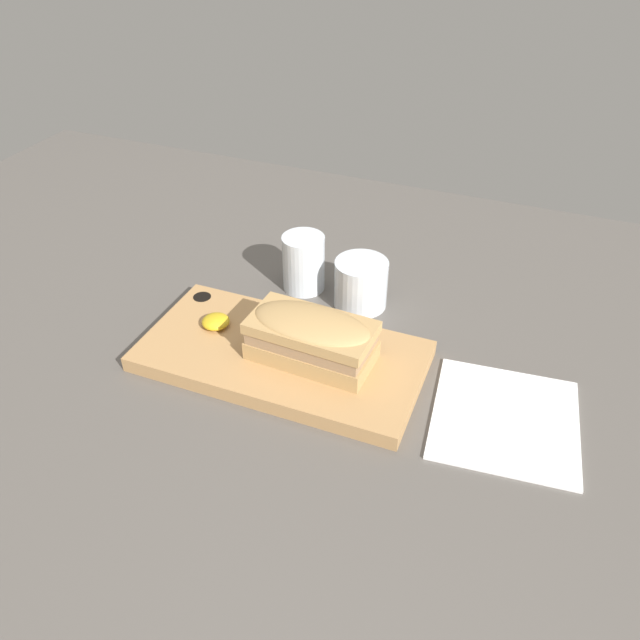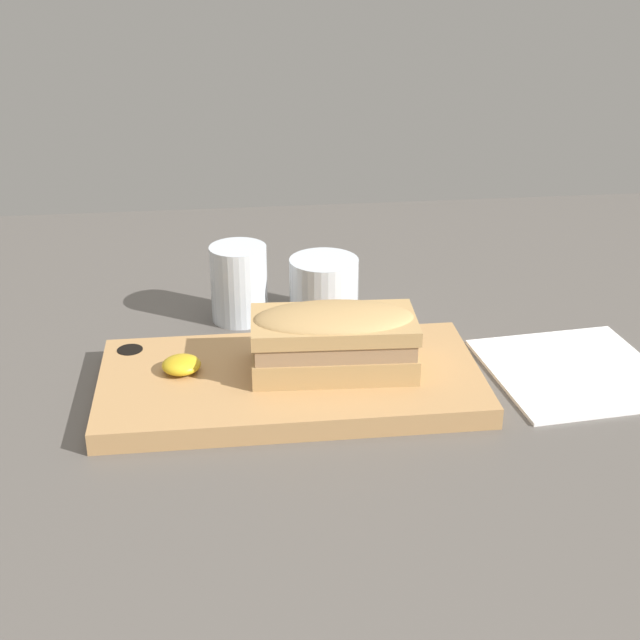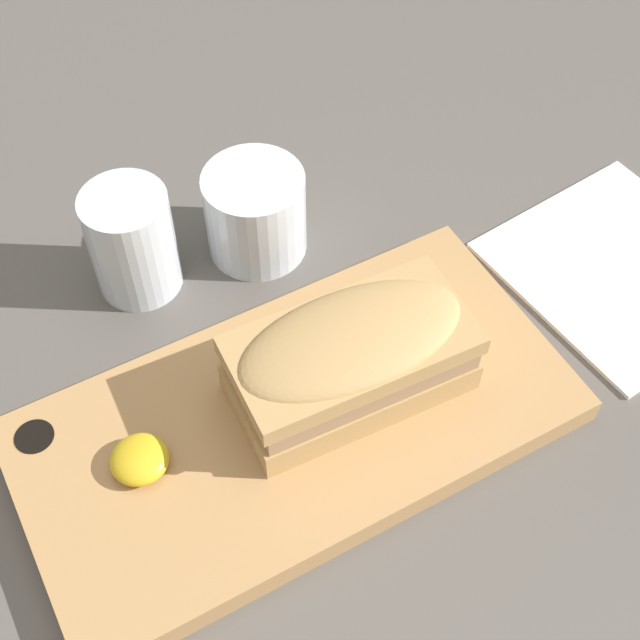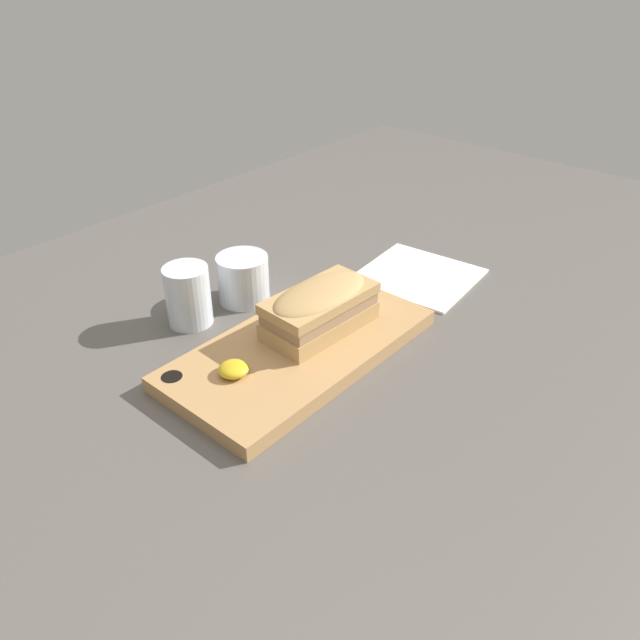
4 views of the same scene
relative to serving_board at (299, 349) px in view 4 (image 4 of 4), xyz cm
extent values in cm
cube|color=#56514C|center=(7.93, -2.23, -2.08)|extent=(191.45, 126.22, 2.00)
cube|color=tan|center=(0.08, -0.03, 0.00)|extent=(38.06, 19.19, 2.16)
cylinder|color=black|center=(-16.26, 6.87, 0.59)|extent=(2.69, 2.69, 1.08)
cube|color=tan|center=(4.43, 0.08, 2.33)|extent=(16.64, 9.02, 2.51)
cube|color=#9E7A56|center=(4.43, 0.08, 4.44)|extent=(15.98, 8.66, 1.72)
cube|color=tan|center=(4.43, 0.08, 6.05)|extent=(16.64, 9.02, 1.50)
ellipsoid|color=tan|center=(4.43, 0.08, 6.68)|extent=(16.31, 8.84, 2.25)
ellipsoid|color=gold|center=(-10.72, 1.37, 1.86)|extent=(3.91, 3.91, 1.56)
cylinder|color=silver|center=(-4.33, 18.03, 3.45)|extent=(6.64, 6.64, 9.07)
cylinder|color=silver|center=(-4.33, 18.03, 1.16)|extent=(5.84, 5.84, 4.08)
cylinder|color=silver|center=(5.52, 16.91, 2.66)|extent=(8.07, 8.07, 7.48)
cylinder|color=black|center=(5.52, 16.91, 1.66)|extent=(7.27, 7.27, 5.08)
cube|color=white|center=(30.01, 0.27, -0.88)|extent=(19.05, 19.62, 0.40)
camera|label=1|loc=(28.91, -58.09, 54.72)|focal=35.00mm
camera|label=2|loc=(-6.20, -78.30, 43.50)|focal=50.00mm
camera|label=3|loc=(-13.83, -28.70, 53.83)|focal=50.00mm
camera|label=4|loc=(-51.18, -48.34, 49.15)|focal=35.00mm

